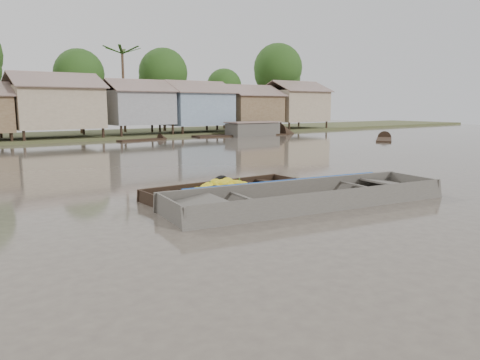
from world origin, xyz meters
TOP-DOWN VIEW (x-y plane):
  - ground at (0.00, 0.00)m, footprint 120.00×120.00m
  - riverbank at (3.03, 31.86)m, footprint 120.00×12.47m
  - banana_boat at (0.15, 2.73)m, footprint 5.38×1.47m
  - viewer_boat at (1.41, 0.05)m, footprint 8.86×3.53m
  - distant_boats at (13.37, 24.44)m, footprint 48.08×15.16m

SIDE VIEW (x-z plane):
  - ground at x=0.00m, z-range 0.00..0.00m
  - viewer_boat at x=1.41m, z-range -0.26..0.43m
  - banana_boat at x=0.15m, z-range -0.24..0.53m
  - distant_boats at x=13.37m, z-range -0.47..0.91m
  - riverbank at x=3.03m, z-range -2.04..8.18m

